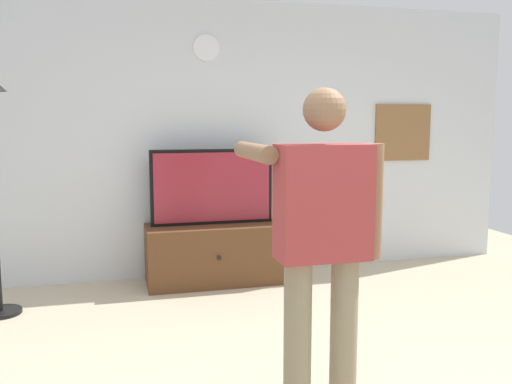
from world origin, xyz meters
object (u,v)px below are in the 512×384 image
framed_picture (402,132)px  wall_clock (206,48)px  person_standing_nearer_lamp (321,236)px  tv_stand (214,254)px  television (212,187)px

framed_picture → wall_clock: bearing=-179.9°
wall_clock → framed_picture: size_ratio=0.39×
wall_clock → person_standing_nearer_lamp: size_ratio=0.15×
framed_picture → person_standing_nearer_lamp: bearing=-125.7°
tv_stand → person_standing_nearer_lamp: person_standing_nearer_lamp is taller
television → person_standing_nearer_lamp: (0.08, -2.60, 0.06)m
television → framed_picture: framed_picture is taller
tv_stand → framed_picture: framed_picture is taller
framed_picture → tv_stand: bearing=-172.1°
wall_clock → framed_picture: (2.12, 0.00, -0.82)m
tv_stand → framed_picture: 2.42m
person_standing_nearer_lamp → tv_stand: bearing=91.9°
tv_stand → wall_clock: size_ratio=5.05×
tv_stand → wall_clock: (0.00, 0.29, 1.95)m
framed_picture → person_standing_nearer_lamp: (-2.04, -2.84, -0.44)m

